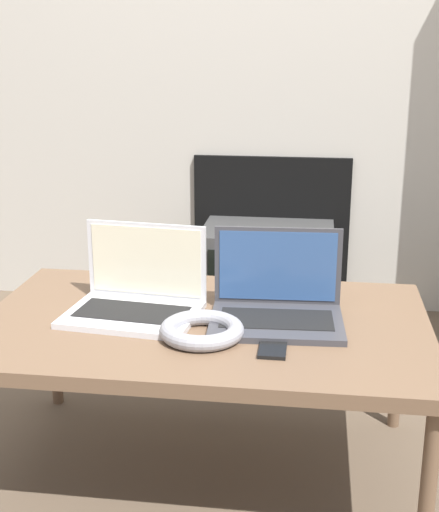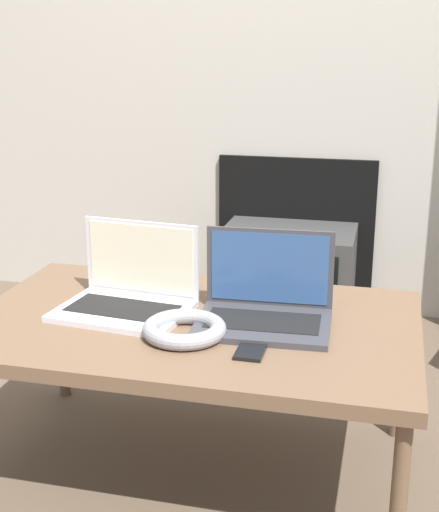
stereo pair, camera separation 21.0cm
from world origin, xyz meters
The scene contains 7 objects.
wall_back centered at (0.00, 1.66, 1.29)m, with size 7.00×0.08×2.60m.
table centered at (0.00, 0.29, 0.42)m, with size 1.16×0.73×0.45m.
laptop_left centered at (-0.18, 0.32, 0.50)m, with size 0.36×0.28×0.23m.
laptop_right centered at (0.19, 0.32, 0.50)m, with size 0.35×0.27×0.23m.
headphones centered at (0.01, 0.17, 0.47)m, with size 0.21×0.21×0.04m.
phone centered at (0.19, 0.13, 0.45)m, with size 0.06×0.12×0.01m.
tv centered at (0.09, 1.41, 0.20)m, with size 0.54×0.39×0.41m.
Camera 1 is at (0.27, -1.41, 1.14)m, focal length 50.00 mm.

